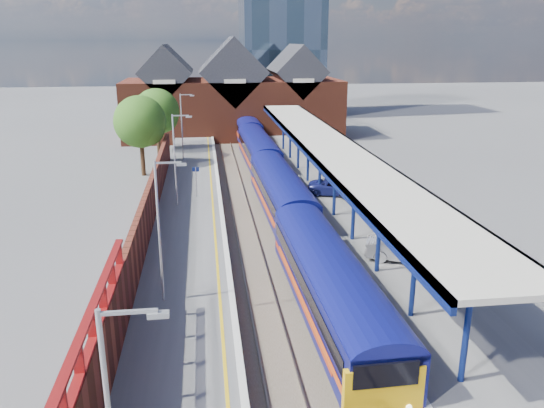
{
  "coord_description": "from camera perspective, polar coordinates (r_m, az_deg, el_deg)",
  "views": [
    {
      "loc": [
        -4.22,
        -18.01,
        13.22
      ],
      "look_at": [
        0.18,
        16.08,
        2.6
      ],
      "focal_mm": 35.0,
      "sensor_mm": 36.0,
      "label": 1
    }
  ],
  "objects": [
    {
      "name": "coping_left",
      "position": [
        39.93,
        -5.47,
        -0.69
      ],
      "size": [
        0.3,
        76.0,
        0.05
      ],
      "primitive_type": "cube",
      "color": "silver",
      "rests_on": "left_platform"
    },
    {
      "name": "parked_car_dark",
      "position": [
        43.55,
        9.9,
        1.45
      ],
      "size": [
        4.56,
        2.96,
        1.23
      ],
      "primitive_type": "imported",
      "rotation": [
        0.0,
        0.0,
        1.89
      ],
      "color": "black",
      "rests_on": "right_platform"
    },
    {
      "name": "station_building",
      "position": [
        76.52,
        -4.24,
        11.3
      ],
      "size": [
        30.0,
        12.12,
        13.78
      ],
      "color": "maroon",
      "rests_on": "ground"
    },
    {
      "name": "ballast_bed",
      "position": [
        40.45,
        -0.97,
        -1.86
      ],
      "size": [
        6.0,
        76.0,
        0.06
      ],
      "primitive_type": "cube",
      "color": "#473D33",
      "rests_on": "ground"
    },
    {
      "name": "rails",
      "position": [
        40.42,
        -0.97,
        -1.74
      ],
      "size": [
        4.51,
        76.0,
        0.14
      ],
      "color": "slate",
      "rests_on": "ground"
    },
    {
      "name": "parked_car_blue",
      "position": [
        44.05,
        6.99,
        1.82
      ],
      "size": [
        5.12,
        3.46,
        1.3
      ],
      "primitive_type": "imported",
      "rotation": [
        0.0,
        0.0,
        1.27
      ],
      "color": "navy",
      "rests_on": "right_platform"
    },
    {
      "name": "train",
      "position": [
        49.02,
        -0.48,
        4.08
      ],
      "size": [
        3.13,
        65.95,
        3.45
      ],
      "color": "#0D1160",
      "rests_on": "ground"
    },
    {
      "name": "parked_car_silver",
      "position": [
        31.6,
        14.25,
        -4.65
      ],
      "size": [
        4.9,
        3.23,
        1.53
      ],
      "primitive_type": "imported",
      "rotation": [
        0.0,
        0.0,
        1.19
      ],
      "color": "#A5A6AA",
      "rests_on": "right_platform"
    },
    {
      "name": "platform_sign",
      "position": [
        43.31,
        -8.18,
        2.92
      ],
      "size": [
        0.55,
        0.08,
        2.5
      ],
      "color": "#A5A8AA",
      "rests_on": "left_platform"
    },
    {
      "name": "coping_right",
      "position": [
        40.59,
        3.44,
        -0.35
      ],
      "size": [
        0.3,
        76.0,
        0.05
      ],
      "primitive_type": "cube",
      "color": "silver",
      "rests_on": "right_platform"
    },
    {
      "name": "canopy",
      "position": [
        41.88,
        6.21,
        6.1
      ],
      "size": [
        4.5,
        52.0,
        4.48
      ],
      "color": "navy",
      "rests_on": "right_platform"
    },
    {
      "name": "right_platform",
      "position": [
        41.36,
        7.31,
        -0.89
      ],
      "size": [
        6.0,
        76.0,
        1.0
      ],
      "primitive_type": "cube",
      "color": "#565659",
      "rests_on": "ground"
    },
    {
      "name": "lamp_post_d",
      "position": [
        56.65,
        -9.56,
        8.58
      ],
      "size": [
        1.48,
        0.18,
        7.0
      ],
      "color": "#A5A8AA",
      "rests_on": "left_platform"
    },
    {
      "name": "left_platform",
      "position": [
        40.1,
        -8.81,
        -1.53
      ],
      "size": [
        5.0,
        76.0,
        1.0
      ],
      "primitive_type": "cube",
      "color": "#565659",
      "rests_on": "ground"
    },
    {
      "name": "tree_near",
      "position": [
        54.83,
        -13.85,
        8.43
      ],
      "size": [
        5.2,
        5.2,
        8.1
      ],
      "color": "#382314",
      "rests_on": "ground"
    },
    {
      "name": "ground",
      "position": [
        49.97,
        -2.26,
        1.82
      ],
      "size": [
        240.0,
        240.0,
        0.0
      ],
      "primitive_type": "plane",
      "color": "#5B5B5E",
      "rests_on": "ground"
    },
    {
      "name": "brick_wall",
      "position": [
        33.56,
        -13.61,
        -2.05
      ],
      "size": [
        0.35,
        50.0,
        3.86
      ],
      "color": "maroon",
      "rests_on": "left_platform"
    },
    {
      "name": "tree_far",
      "position": [
        62.62,
        -12.17,
        9.58
      ],
      "size": [
        5.2,
        5.2,
        8.1
      ],
      "color": "#382314",
      "rests_on": "ground"
    },
    {
      "name": "lamp_post_b",
      "position": [
        25.47,
        -11.79,
        -2.06
      ],
      "size": [
        1.48,
        0.18,
        7.0
      ],
      "color": "#A5A8AA",
      "rests_on": "left_platform"
    },
    {
      "name": "yellow_line",
      "position": [
        39.92,
        -6.33,
        -0.75
      ],
      "size": [
        0.14,
        76.0,
        0.01
      ],
      "primitive_type": "cube",
      "color": "yellow",
      "rests_on": "left_platform"
    },
    {
      "name": "lamp_post_c",
      "position": [
        40.9,
        -10.26,
        5.29
      ],
      "size": [
        1.48,
        0.18,
        7.0
      ],
      "color": "#A5A8AA",
      "rests_on": "left_platform"
    }
  ]
}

